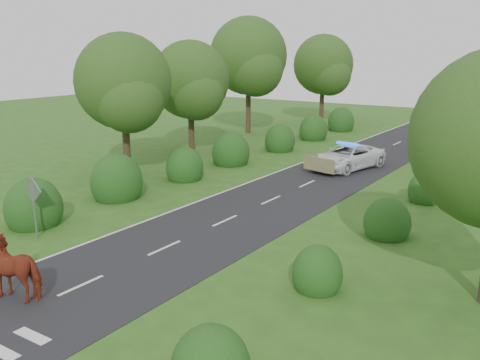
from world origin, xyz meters
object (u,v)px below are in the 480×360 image
Objects in this scene: road_sign at (33,199)px; police_van at (347,157)px; cow at (20,271)px; pedestrian_purple at (437,147)px; pedestrian_red at (440,146)px.

road_sign reaches higher than police_van.
pedestrian_purple reaches higher than cow.
road_sign is 27.22m from pedestrian_red.
road_sign is at bearing 109.25° from pedestrian_purple.
cow is at bearing -40.66° from road_sign.
pedestrian_red is at bearing -83.40° from pedestrian_purple.
road_sign is 19.66m from police_van.
cow is (4.01, -3.44, -0.86)m from road_sign.
police_van is (1.27, 22.37, -0.02)m from cow.
road_sign reaches higher than pedestrian_purple.
road_sign is 5.36m from cow.
pedestrian_purple is (3.96, 6.43, 0.04)m from police_van.
pedestrian_red is at bearing 71.70° from police_van.
pedestrian_red is 0.24m from pedestrian_purple.
cow is at bearing 52.84° from pedestrian_red.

